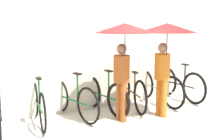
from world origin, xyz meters
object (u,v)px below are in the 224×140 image
object	(u,v)px
parked_bicycle_0	(0,109)
parked_bicycle_4	(132,91)
pedestrian_leading	(124,42)
parked_bicycle_2	(72,99)
parked_bicycle_3	(104,95)
parked_bicycle_1	(38,104)
pedestrian_center	(166,41)
parked_bicycle_6	(179,84)
parked_bicycle_5	(157,87)

from	to	relation	value
parked_bicycle_0	parked_bicycle_4	world-z (taller)	parked_bicycle_4
pedestrian_leading	parked_bicycle_2	bearing A→B (deg)	-39.58
parked_bicycle_2	parked_bicycle_3	size ratio (longest dim) A/B	1.02
parked_bicycle_0	parked_bicycle_1	distance (m)	0.72
pedestrian_leading	pedestrian_center	world-z (taller)	pedestrian_leading
parked_bicycle_0	parked_bicycle_3	distance (m)	2.17
parked_bicycle_6	pedestrian_leading	xyz separation A→B (m)	(-2.11, -0.78, 1.20)
parked_bicycle_0	parked_bicycle_1	size ratio (longest dim) A/B	1.03
parked_bicycle_5	pedestrian_leading	world-z (taller)	pedestrian_leading
parked_bicycle_5	pedestrian_center	xyz separation A→B (m)	(-0.50, -0.89, 1.19)
parked_bicycle_3	parked_bicycle_6	size ratio (longest dim) A/B	0.99
parked_bicycle_3	parked_bicycle_4	distance (m)	0.72
parked_bicycle_1	parked_bicycle_4	bearing A→B (deg)	-81.03
parked_bicycle_1	parked_bicycle_6	bearing A→B (deg)	-80.75
pedestrian_center	parked_bicycle_5	bearing A→B (deg)	-115.30
parked_bicycle_0	pedestrian_leading	size ratio (longest dim) A/B	0.94
pedestrian_leading	pedestrian_center	size ratio (longest dim) A/B	1.00
parked_bicycle_3	parked_bicycle_4	bearing A→B (deg)	-96.54
parked_bicycle_0	pedestrian_leading	world-z (taller)	pedestrian_leading
parked_bicycle_2	parked_bicycle_6	world-z (taller)	parked_bicycle_2
parked_bicycle_0	pedestrian_leading	distance (m)	2.63
parked_bicycle_5	pedestrian_leading	bearing A→B (deg)	115.44
parked_bicycle_5	parked_bicycle_0	bearing A→B (deg)	87.56
parked_bicycle_0	parked_bicycle_5	distance (m)	3.61
parked_bicycle_0	parked_bicycle_5	world-z (taller)	parked_bicycle_5
parked_bicycle_4	pedestrian_leading	size ratio (longest dim) A/B	0.93
parked_bicycle_1	pedestrian_center	distance (m)	2.81
parked_bicycle_1	parked_bicycle_6	world-z (taller)	parked_bicycle_1
parked_bicycle_0	parked_bicycle_3	world-z (taller)	parked_bicycle_0
parked_bicycle_3	pedestrian_center	size ratio (longest dim) A/B	0.90
parked_bicycle_0	parked_bicycle_4	size ratio (longest dim) A/B	1.02
parked_bicycle_1	parked_bicycle_4	distance (m)	2.17
parked_bicycle_6	pedestrian_leading	distance (m)	2.55
pedestrian_center	parked_bicycle_0	bearing A→B (deg)	-11.80
parked_bicycle_6	pedestrian_leading	size ratio (longest dim) A/B	0.91
parked_bicycle_1	parked_bicycle_5	world-z (taller)	parked_bicycle_5
parked_bicycle_1	parked_bicycle_2	world-z (taller)	parked_bicycle_1
parked_bicycle_4	pedestrian_center	xyz separation A→B (m)	(0.22, -0.90, 1.20)
parked_bicycle_3	pedestrian_leading	xyz separation A→B (m)	(0.06, -0.74, 1.21)
parked_bicycle_3	parked_bicycle_2	bearing A→B (deg)	81.63
parked_bicycle_3	parked_bicycle_1	bearing A→B (deg)	83.43
parked_bicycle_0	parked_bicycle_6	bearing A→B (deg)	-79.17
parked_bicycle_1	pedestrian_leading	bearing A→B (deg)	-107.41
parked_bicycle_2	pedestrian_center	bearing A→B (deg)	-129.65
parked_bicycle_2	parked_bicycle_4	distance (m)	1.45
pedestrian_leading	pedestrian_center	xyz separation A→B (m)	(0.89, -0.15, -0.00)
parked_bicycle_4	parked_bicycle_5	world-z (taller)	parked_bicycle_4
parked_bicycle_4	pedestrian_center	distance (m)	1.51
parked_bicycle_3	parked_bicycle_6	bearing A→B (deg)	-96.08
parked_bicycle_3	parked_bicycle_6	xyz separation A→B (m)	(2.17, 0.04, 0.01)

